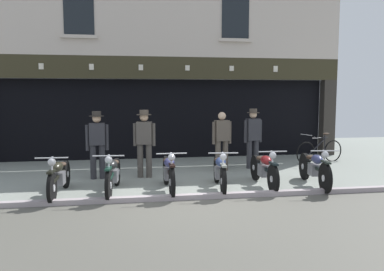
{
  "coord_description": "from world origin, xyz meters",
  "views": [
    {
      "loc": [
        -1.12,
        -7.48,
        2.09
      ],
      "look_at": [
        0.52,
        2.62,
        1.02
      ],
      "focal_mm": 36.43,
      "sensor_mm": 36.0,
      "label": 1
    }
  ],
  "objects": [
    {
      "name": "ground",
      "position": [
        0.0,
        -0.98,
        -0.04
      ],
      "size": [
        23.91,
        22.0,
        0.18
      ],
      "color": "gray"
    },
    {
      "name": "shop_facade",
      "position": [
        -0.0,
        7.03,
        1.66
      ],
      "size": [
        12.21,
        4.42,
        5.99
      ],
      "color": "black",
      "rests_on": "ground"
    },
    {
      "name": "motorcycle_right",
      "position": [
        3.07,
        0.74,
        0.43
      ],
      "size": [
        0.62,
        2.03,
        0.92
      ],
      "rotation": [
        0.0,
        0.0,
        3.01
      ],
      "color": "black",
      "rests_on": "ground"
    },
    {
      "name": "motorcycle_center",
      "position": [
        0.86,
        0.84,
        0.42
      ],
      "size": [
        0.62,
        1.93,
        0.91
      ],
      "rotation": [
        0.0,
        0.0,
        3.03
      ],
      "color": "black",
      "rests_on": "ground"
    },
    {
      "name": "motorcycle_far_left",
      "position": [
        -2.58,
        0.83,
        0.41
      ],
      "size": [
        0.62,
        1.96,
        0.91
      ],
      "rotation": [
        0.0,
        0.0,
        3.1
      ],
      "color": "black",
      "rests_on": "ground"
    },
    {
      "name": "assistant_far_right",
      "position": [
        2.36,
        3.1,
        0.95
      ],
      "size": [
        0.55,
        0.35,
        1.7
      ],
      "rotation": [
        0.0,
        0.0,
        3.34
      ],
      "color": "#2D2D33",
      "rests_on": "ground"
    },
    {
      "name": "shopkeeper_center",
      "position": [
        -0.74,
        2.33,
        0.96
      ],
      "size": [
        0.55,
        0.37,
        1.72
      ],
      "rotation": [
        0.0,
        0.0,
        2.99
      ],
      "color": "#47423D",
      "rests_on": "ground"
    },
    {
      "name": "motorcycle_left",
      "position": [
        -1.48,
        0.86,
        0.42
      ],
      "size": [
        0.62,
        2.0,
        0.91
      ],
      "rotation": [
        0.0,
        0.0,
        3.05
      ],
      "color": "black",
      "rests_on": "ground"
    },
    {
      "name": "motorcycle_center_left",
      "position": [
        -0.28,
        0.83,
        0.43
      ],
      "size": [
        0.62,
        1.97,
        0.92
      ],
      "rotation": [
        0.0,
        0.0,
        3.14
      ],
      "color": "black",
      "rests_on": "ground"
    },
    {
      "name": "motorcycle_center_right",
      "position": [
        1.91,
        0.9,
        0.42
      ],
      "size": [
        0.62,
        1.94,
        0.9
      ],
      "rotation": [
        0.0,
        0.0,
        3.11
      ],
      "color": "black",
      "rests_on": "ground"
    },
    {
      "name": "salesman_right",
      "position": [
        1.4,
        2.88,
        0.9
      ],
      "size": [
        0.55,
        0.28,
        1.63
      ],
      "rotation": [
        0.0,
        0.0,
        3.3
      ],
      "color": "brown",
      "rests_on": "ground"
    },
    {
      "name": "salesman_left",
      "position": [
        -1.9,
        2.36,
        0.94
      ],
      "size": [
        0.56,
        0.36,
        1.69
      ],
      "rotation": [
        0.0,
        0.0,
        3.21
      ],
      "color": "#2D2D33",
      "rests_on": "ground"
    },
    {
      "name": "advert_board_near",
      "position": [
        2.23,
        5.4,
        1.67
      ],
      "size": [
        0.66,
        0.03,
        0.93
      ],
      "color": "beige"
    },
    {
      "name": "leaning_bicycle",
      "position": [
        4.7,
        3.66,
        0.37
      ],
      "size": [
        1.72,
        0.62,
        0.94
      ],
      "rotation": [
        0.0,
        0.0,
        1.83
      ],
      "color": "black",
      "rests_on": "ground"
    }
  ]
}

